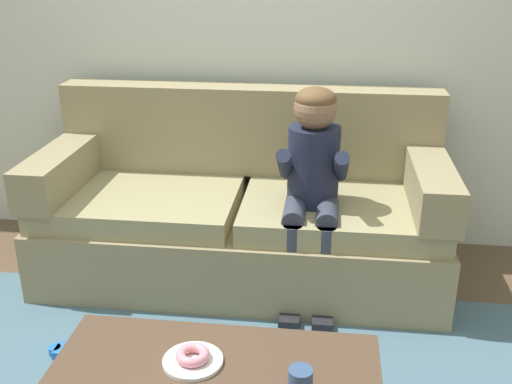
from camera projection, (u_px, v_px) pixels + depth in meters
ground at (223, 364)px, 2.69m from camera, size 10.00×10.00×0.00m
wall_back at (260, 8)px, 3.45m from camera, size 8.00×0.10×2.80m
couch at (243, 214)px, 3.34m from camera, size 2.14×0.90×1.00m
coffee_table at (213, 384)px, 2.05m from camera, size 1.13×0.60×0.38m
person_child at (313, 176)px, 2.99m from camera, size 0.34×0.58×1.10m
plate at (193, 361)px, 2.10m from camera, size 0.21×0.21×0.01m
donut at (193, 355)px, 2.09m from camera, size 0.13×0.13×0.04m
mug at (300, 381)px, 1.94m from camera, size 0.08×0.08×0.09m
toy_controller at (73, 353)px, 2.72m from camera, size 0.23×0.09×0.05m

